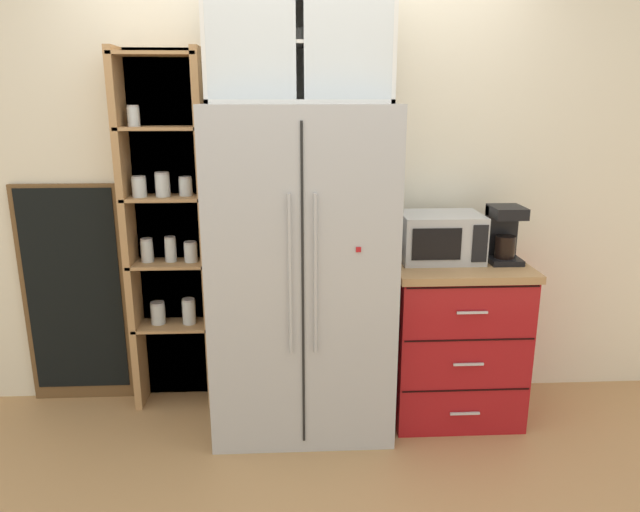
% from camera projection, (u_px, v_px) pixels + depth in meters
% --- Properties ---
extents(ground_plane, '(10.74, 10.74, 0.00)m').
position_uv_depth(ground_plane, '(303.00, 419.00, 3.33)').
color(ground_plane, tan).
extents(wall_back_cream, '(5.04, 0.10, 2.55)m').
position_uv_depth(wall_back_cream, '(299.00, 186.00, 3.38)').
color(wall_back_cream, silver).
rests_on(wall_back_cream, ground).
extents(refrigerator, '(0.94, 0.70, 1.74)m').
position_uv_depth(refrigerator, '(301.00, 272.00, 3.12)').
color(refrigerator, '#B7BABF').
rests_on(refrigerator, ground).
extents(pantry_shelf_column, '(0.51, 0.25, 2.03)m').
position_uv_depth(pantry_shelf_column, '(169.00, 232.00, 3.32)').
color(pantry_shelf_column, brown).
rests_on(pantry_shelf_column, ground).
extents(counter_cabinet, '(0.73, 0.61, 0.90)m').
position_uv_depth(counter_cabinet, '(453.00, 338.00, 3.32)').
color(counter_cabinet, '#A8161C').
rests_on(counter_cabinet, ground).
extents(microwave, '(0.44, 0.33, 0.26)m').
position_uv_depth(microwave, '(440.00, 237.00, 3.21)').
color(microwave, '#B7BABF').
rests_on(microwave, counter_cabinet).
extents(coffee_maker, '(0.17, 0.20, 0.31)m').
position_uv_depth(coffee_maker, '(503.00, 233.00, 3.18)').
color(coffee_maker, black).
rests_on(coffee_maker, counter_cabinet).
extents(mug_sage, '(0.11, 0.08, 0.08)m').
position_uv_depth(mug_sage, '(457.00, 252.00, 3.23)').
color(mug_sage, '#8CA37F').
rests_on(mug_sage, counter_cabinet).
extents(bottle_cobalt, '(0.07, 0.07, 0.24)m').
position_uv_depth(bottle_cobalt, '(455.00, 239.00, 3.26)').
color(bottle_cobalt, navy).
rests_on(bottle_cobalt, counter_cabinet).
extents(upper_cabinet, '(0.91, 0.32, 0.56)m').
position_uv_depth(upper_cabinet, '(299.00, 45.00, 2.86)').
color(upper_cabinet, silver).
rests_on(upper_cabinet, refrigerator).
extents(chalkboard_menu, '(0.60, 0.04, 1.31)m').
position_uv_depth(chalkboard_menu, '(75.00, 295.00, 3.41)').
color(chalkboard_menu, brown).
rests_on(chalkboard_menu, ground).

